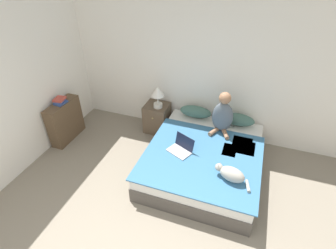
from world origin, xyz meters
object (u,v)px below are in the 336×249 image
(pillow_near, at_px, (196,112))
(book_stack_top, at_px, (60,101))
(cat_tabby, at_px, (231,174))
(nightstand, at_px, (157,118))
(bed, at_px, (204,159))
(pillow_far, at_px, (238,119))
(table_lamp, at_px, (158,94))
(person_sitting, at_px, (223,115))
(bookshelf, at_px, (65,121))
(laptop_open, at_px, (181,148))

(pillow_near, distance_m, book_stack_top, 2.41)
(cat_tabby, bearing_deg, book_stack_top, 6.21)
(cat_tabby, xyz_separation_m, nightstand, (-1.59, 1.30, -0.26))
(bed, height_order, pillow_far, pillow_far)
(cat_tabby, xyz_separation_m, table_lamp, (-1.54, 1.25, 0.31))
(person_sitting, height_order, bookshelf, person_sitting)
(nightstand, relative_size, table_lamp, 1.33)
(bookshelf, bearing_deg, pillow_near, 21.02)
(pillow_far, distance_m, book_stack_top, 3.13)
(cat_tabby, bearing_deg, person_sitting, -57.83)
(table_lamp, distance_m, book_stack_top, 1.72)
(bed, height_order, nightstand, nightstand)
(table_lamp, relative_size, book_stack_top, 1.92)
(bed, relative_size, book_stack_top, 9.12)
(pillow_far, height_order, bookshelf, bookshelf)
(pillow_far, height_order, person_sitting, person_sitting)
(bookshelf, bearing_deg, nightstand, 28.13)
(pillow_far, relative_size, book_stack_top, 2.64)
(book_stack_top, bearing_deg, table_lamp, 25.83)
(bed, height_order, person_sitting, person_sitting)
(table_lamp, relative_size, bookshelf, 0.56)
(cat_tabby, bearing_deg, table_lamp, -23.68)
(person_sitting, height_order, laptop_open, person_sitting)
(pillow_far, xyz_separation_m, cat_tabby, (0.09, -1.36, -0.00))
(pillow_near, xyz_separation_m, bookshelf, (-2.24, -0.86, -0.16))
(bed, distance_m, person_sitting, 0.79)
(pillow_far, bearing_deg, bed, -113.98)
(person_sitting, bearing_deg, nightstand, 169.94)
(laptop_open, relative_size, nightstand, 0.76)
(person_sitting, distance_m, book_stack_top, 2.82)
(pillow_far, bearing_deg, nightstand, -177.76)
(bed, bearing_deg, table_lamp, 145.47)
(cat_tabby, height_order, nightstand, cat_tabby)
(person_sitting, relative_size, table_lamp, 1.71)
(person_sitting, relative_size, book_stack_top, 3.29)
(bed, relative_size, person_sitting, 2.77)
(table_lamp, distance_m, bookshelf, 1.79)
(person_sitting, relative_size, bookshelf, 0.96)
(person_sitting, bearing_deg, bed, -103.92)
(bed, xyz_separation_m, table_lamp, (-1.07, 0.74, 0.63))
(pillow_far, relative_size, bookshelf, 0.77)
(bed, bearing_deg, cat_tabby, -47.50)
(nightstand, relative_size, bookshelf, 0.75)
(pillow_near, xyz_separation_m, cat_tabby, (0.85, -1.36, -0.00))
(bed, distance_m, pillow_far, 0.98)
(bed, distance_m, nightstand, 1.37)
(pillow_near, bearing_deg, book_stack_top, -158.93)
(laptop_open, bearing_deg, bed, 50.95)
(person_sitting, relative_size, cat_tabby, 1.42)
(cat_tabby, relative_size, nightstand, 0.91)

